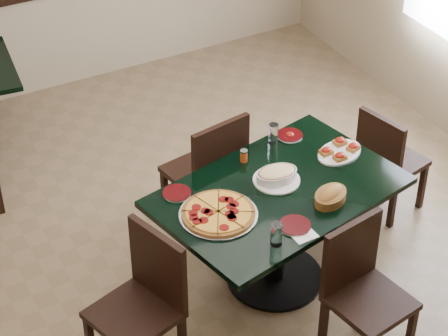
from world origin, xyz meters
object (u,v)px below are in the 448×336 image
pepperoni_pizza (218,213)px  lasagna_casserole (277,175)px  main_table (278,212)px  chair_left (145,297)px  bruschetta_platter (340,150)px  chair_far (211,169)px  chair_right (387,158)px  chair_near (361,285)px  bread_basket (330,196)px

pepperoni_pizza → lasagna_casserole: 0.50m
main_table → chair_left: size_ratio=1.77×
main_table → bruschetta_platter: bruschetta_platter is taller
chair_far → chair_left: 1.25m
chair_right → chair_far: bearing=59.2°
chair_far → chair_right: (1.20, -0.38, -0.07)m
chair_near → lasagna_casserole: size_ratio=3.06×
chair_right → bruschetta_platter: (-0.51, -0.11, 0.31)m
chair_near → bread_basket: (0.09, 0.49, 0.28)m
main_table → pepperoni_pizza: size_ratio=3.52×
chair_near → chair_right: size_ratio=1.08×
main_table → bread_basket: bearing=-61.2°
chair_right → bruschetta_platter: bearing=89.7°
chair_near → bruschetta_platter: bearing=54.6°
chair_right → bruschetta_platter: 0.60m
bread_basket → pepperoni_pizza: bearing=138.7°
chair_far → chair_left: (-0.88, -0.89, -0.01)m
lasagna_casserole → bread_basket: size_ratio=1.02×
chair_left → lasagna_casserole: size_ratio=3.17×
chair_far → bruschetta_platter: bearing=134.6°
chair_far → chair_near: (0.27, -1.37, -0.03)m
chair_left → pepperoni_pizza: bearing=92.1°
chair_far → chair_near: bearing=91.5°
main_table → pepperoni_pizza: bearing=173.7°
chair_far → chair_near: size_ratio=1.06×
chair_far → chair_near: chair_far is taller
chair_right → bread_basket: 1.03m
main_table → pepperoni_pizza: (-0.45, -0.05, 0.20)m
main_table → chair_near: chair_near is taller
pepperoni_pizza → bread_basket: (0.66, -0.20, 0.02)m
chair_right → chair_left: bearing=90.6°
bruschetta_platter → pepperoni_pizza: bearing=173.7°
chair_far → lasagna_casserole: bearing=97.9°
main_table → bruschetta_platter: bearing=2.2°
bread_basket → chair_left: bearing=155.7°
main_table → lasagna_casserole: (0.03, 0.08, 0.23)m
pepperoni_pizza → bread_basket: bread_basket is taller
chair_right → bread_basket: (-0.84, -0.50, 0.32)m
chair_near → pepperoni_pizza: (-0.57, 0.69, 0.26)m
bread_basket → bruschetta_platter: bread_basket is taller
chair_right → pepperoni_pizza: (-1.50, -0.30, 0.30)m
bread_basket → chair_near: bearing=-124.9°
chair_left → bruschetta_platter: 1.64m
chair_near → pepperoni_pizza: bearing=120.0°
chair_near → chair_left: size_ratio=0.97×
main_table → chair_near: 0.75m
main_table → bread_basket: bread_basket is taller
lasagna_casserole → bread_basket: bearing=-55.9°
chair_far → bruschetta_platter: size_ratio=2.44×
main_table → chair_near: size_ratio=1.84×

